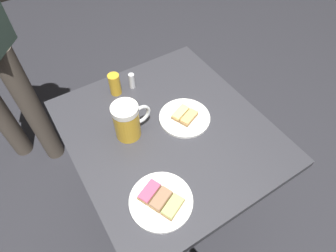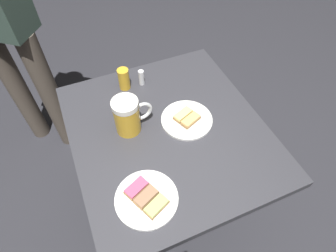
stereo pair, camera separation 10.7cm
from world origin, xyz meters
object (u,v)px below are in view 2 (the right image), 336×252
(plate_near, at_px, (146,198))
(plate_far, at_px, (187,119))
(beer_mug, at_px, (128,116))
(beer_glass_small, at_px, (124,79))
(salt_shaker, at_px, (141,77))

(plate_near, xyz_separation_m, plate_far, (0.25, -0.26, -0.00))
(plate_near, height_order, plate_far, same)
(plate_near, distance_m, beer_mug, 0.31)
(plate_far, xyz_separation_m, beer_mug, (0.05, 0.22, 0.07))
(plate_near, height_order, beer_glass_small, beer_glass_small)
(plate_far, bearing_deg, beer_mug, 77.02)
(plate_near, distance_m, beer_glass_small, 0.54)
(plate_near, xyz_separation_m, salt_shaker, (0.52, -0.17, 0.03))
(beer_mug, xyz_separation_m, beer_glass_small, (0.23, -0.05, -0.03))
(plate_far, xyz_separation_m, beer_glass_small, (0.28, 0.17, 0.04))
(plate_near, relative_size, salt_shaker, 2.91)
(plate_near, height_order, salt_shaker, salt_shaker)
(beer_glass_small, distance_m, salt_shaker, 0.08)
(plate_near, bearing_deg, beer_glass_small, -10.19)
(plate_far, height_order, beer_glass_small, beer_glass_small)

